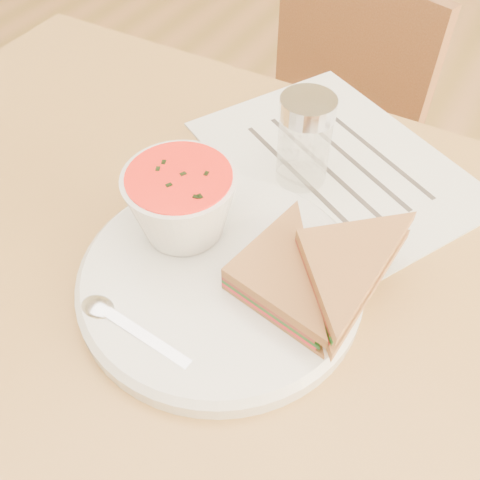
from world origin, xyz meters
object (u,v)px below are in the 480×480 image
Objects in this scene: plate at (221,279)px; soup_bowl at (182,206)px; condiment_shaker at (304,141)px; dining_table at (216,429)px; chair_far at (285,189)px.

plate is 2.51× the size of soup_bowl.
condiment_shaker is at bearing 89.24° from plate.
dining_table is 0.52m from chair_far.
condiment_shaker reaches higher than plate.
condiment_shaker is at bearing 132.89° from chair_far.
dining_table is 0.38m from plate.
condiment_shaker is at bearing 67.51° from soup_bowl.
soup_bowl is (-0.06, 0.03, 0.05)m from plate.
dining_table is 0.43m from soup_bowl.
plate is at bearing -25.89° from soup_bowl.
chair_far is 0.54m from condiment_shaker.
plate is (0.02, 0.00, 0.38)m from dining_table.
dining_table is at bearing 122.20° from chair_far.
condiment_shaker is at bearing 82.99° from dining_table.
dining_table is at bearing -172.71° from plate.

